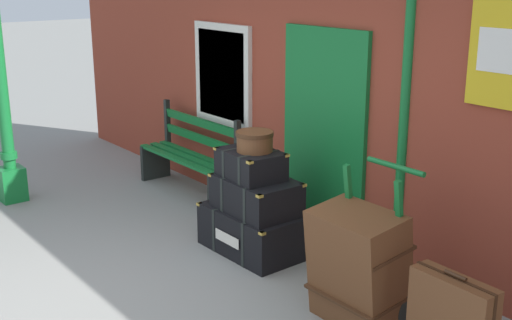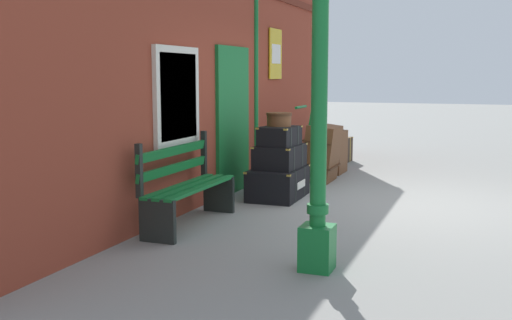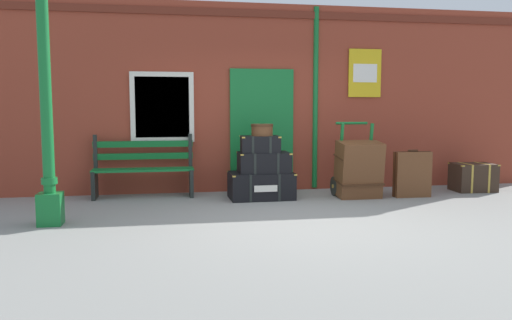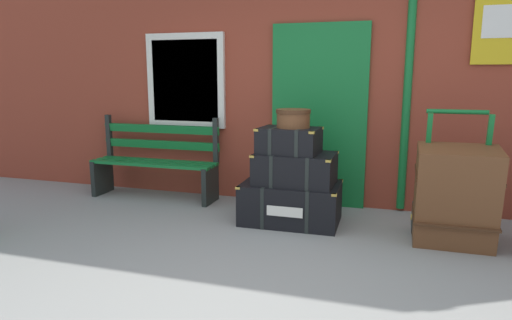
% 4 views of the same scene
% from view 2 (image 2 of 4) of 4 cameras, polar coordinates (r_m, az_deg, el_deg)
% --- Properties ---
extents(ground_plane, '(60.00, 60.00, 0.00)m').
position_cam_2_polar(ground_plane, '(8.31, 13.50, -4.10)').
color(ground_plane, gray).
extents(brick_facade, '(10.40, 0.35, 3.20)m').
position_cam_2_polar(brick_facade, '(8.82, -3.25, 7.26)').
color(brick_facade, brown).
rests_on(brick_facade, ground).
extents(lamp_post, '(0.28, 0.28, 3.03)m').
position_cam_2_polar(lamp_post, '(5.25, 5.86, 1.91)').
color(lamp_post, '#146B2D').
rests_on(lamp_post, ground).
extents(platform_bench, '(1.60, 0.43, 1.01)m').
position_cam_2_polar(platform_bench, '(6.97, -6.51, -2.49)').
color(platform_bench, '#146B2D').
rests_on(platform_bench, ground).
extents(steamer_trunk_base, '(1.02, 0.67, 0.43)m').
position_cam_2_polar(steamer_trunk_base, '(8.51, 2.07, -2.16)').
color(steamer_trunk_base, black).
rests_on(steamer_trunk_base, ground).
extents(steamer_trunk_middle, '(0.82, 0.57, 0.33)m').
position_cam_2_polar(steamer_trunk_middle, '(8.49, 2.24, 0.34)').
color(steamer_trunk_middle, black).
rests_on(steamer_trunk_middle, steamer_trunk_base).
extents(steamer_trunk_top, '(0.64, 0.49, 0.27)m').
position_cam_2_polar(steamer_trunk_top, '(8.39, 2.20, 2.25)').
color(steamer_trunk_top, black).
rests_on(steamer_trunk_top, steamer_trunk_middle).
extents(round_hatbox, '(0.35, 0.35, 0.19)m').
position_cam_2_polar(round_hatbox, '(8.41, 2.17, 3.88)').
color(round_hatbox, brown).
rests_on(round_hatbox, steamer_trunk_top).
extents(porters_trolley, '(0.71, 0.56, 1.21)m').
position_cam_2_polar(porters_trolley, '(9.95, 5.19, -0.35)').
color(porters_trolley, black).
rests_on(porters_trolley, ground).
extents(large_brown_trunk, '(0.70, 0.53, 0.92)m').
position_cam_2_polar(large_brown_trunk, '(9.88, 6.16, 0.68)').
color(large_brown_trunk, brown).
rests_on(large_brown_trunk, ground).
extents(suitcase_cream, '(0.60, 0.19, 0.78)m').
position_cam_2_polar(suitcase_cream, '(10.73, 7.71, 0.73)').
color(suitcase_cream, brown).
rests_on(suitcase_cream, ground).
extents(corner_trunk, '(0.72, 0.53, 0.49)m').
position_cam_2_polar(corner_trunk, '(12.10, 7.48, 0.93)').
color(corner_trunk, '#332319').
rests_on(corner_trunk, ground).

